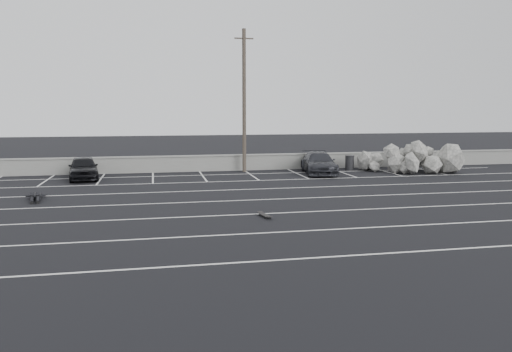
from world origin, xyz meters
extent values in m
plane|color=black|center=(0.00, 0.00, 0.00)|extent=(120.00, 120.00, 0.00)
cube|color=gray|center=(0.00, 14.00, 0.50)|extent=(50.00, 0.35, 1.00)
cube|color=gray|center=(0.00, 14.00, 1.02)|extent=(50.00, 0.45, 0.08)
cube|color=silver|center=(0.00, -6.00, 0.00)|extent=(36.00, 0.10, 0.01)
cube|color=silver|center=(0.00, -3.00, 0.00)|extent=(36.00, 0.10, 0.01)
cube|color=silver|center=(0.00, 0.00, 0.00)|extent=(36.00, 0.10, 0.01)
cube|color=silver|center=(0.00, 3.00, 0.00)|extent=(36.00, 0.10, 0.01)
cube|color=silver|center=(0.00, 6.00, 0.00)|extent=(36.00, 0.10, 0.01)
cube|color=silver|center=(0.00, 9.00, 0.00)|extent=(36.00, 0.10, 0.01)
cube|color=silver|center=(0.00, 12.00, 0.00)|extent=(36.00, 0.10, 0.01)
cube|color=silver|center=(-11.00, 11.50, 0.00)|extent=(0.10, 5.00, 0.01)
cube|color=silver|center=(-8.00, 11.50, 0.00)|extent=(0.10, 5.00, 0.01)
cube|color=silver|center=(-5.00, 11.50, 0.00)|extent=(0.10, 5.00, 0.01)
cube|color=silver|center=(-2.00, 11.50, 0.00)|extent=(0.10, 5.00, 0.01)
cube|color=silver|center=(1.00, 11.50, 0.00)|extent=(0.10, 5.00, 0.01)
cube|color=silver|center=(4.00, 11.50, 0.00)|extent=(0.10, 5.00, 0.01)
cube|color=silver|center=(7.00, 11.50, 0.00)|extent=(0.10, 5.00, 0.01)
cube|color=silver|center=(10.00, 11.50, 0.00)|extent=(0.10, 5.00, 0.01)
cube|color=silver|center=(13.00, 11.50, 0.00)|extent=(0.10, 5.00, 0.01)
imported|color=black|center=(-8.95, 11.60, 0.68)|extent=(2.12, 4.15, 1.35)
imported|color=#25262B|center=(5.34, 11.28, 0.68)|extent=(2.63, 4.90, 1.35)
cylinder|color=#4C4238|center=(0.88, 13.20, 4.56)|extent=(0.24, 0.24, 9.12)
cube|color=#4C4238|center=(0.88, 13.20, 8.51)|extent=(1.22, 0.08, 0.08)
cylinder|color=black|center=(7.99, 12.69, 0.47)|extent=(0.63, 0.63, 0.93)
cylinder|color=black|center=(7.99, 12.69, 0.95)|extent=(0.70, 0.70, 0.05)
cube|color=black|center=(-0.85, -0.63, 0.09)|extent=(0.37, 0.87, 0.02)
cube|color=black|center=(-0.90, -0.36, 0.05)|extent=(0.18, 0.09, 0.04)
cube|color=black|center=(-0.79, -0.91, 0.05)|extent=(0.18, 0.09, 0.04)
cylinder|color=black|center=(-1.00, -0.38, 0.03)|extent=(0.04, 0.07, 0.06)
cylinder|color=black|center=(-0.80, -0.34, 0.03)|extent=(0.04, 0.07, 0.06)
cylinder|color=black|center=(-0.89, -0.93, 0.03)|extent=(0.04, 0.07, 0.06)
cylinder|color=black|center=(-0.69, -0.89, 0.03)|extent=(0.04, 0.07, 0.06)
camera|label=1|loc=(-4.90, -18.71, 4.07)|focal=35.00mm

